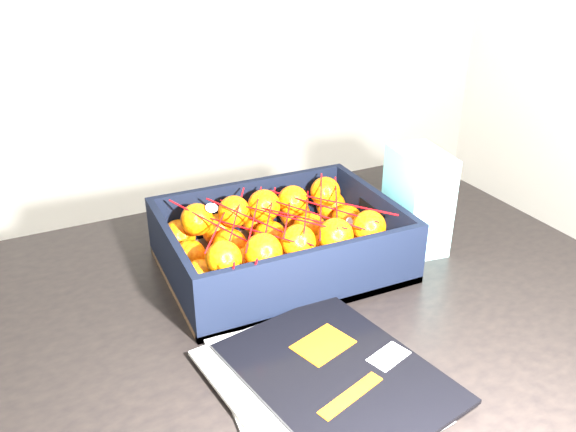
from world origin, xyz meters
name	(u,v)px	position (x,y,z in m)	size (l,w,h in m)	color
table	(266,355)	(0.09, 0.25, 0.65)	(1.22, 0.83, 0.75)	black
magazine_stack	(321,382)	(0.08, 0.05, 0.76)	(0.29, 0.32, 0.02)	silver
produce_crate	(281,250)	(0.15, 0.34, 0.78)	(0.38, 0.28, 0.11)	brown
clementine_heap	(281,238)	(0.15, 0.34, 0.80)	(0.36, 0.27, 0.10)	#FF6405
mesh_net	(278,217)	(0.15, 0.33, 0.85)	(0.31, 0.25, 0.09)	red
retail_carton	(417,200)	(0.40, 0.31, 0.84)	(0.08, 0.12, 0.18)	white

